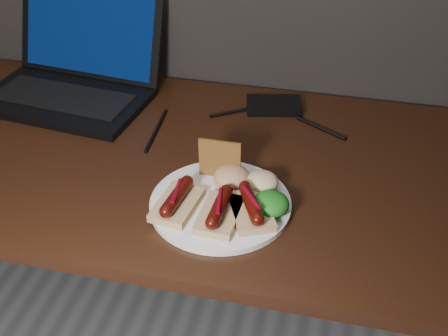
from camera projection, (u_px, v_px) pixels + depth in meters
name	position (u px, v px, depth m)	size (l,w,h in m)	color
desk	(153.00, 183.00, 1.29)	(1.40, 0.70, 0.75)	black
laptop	(74.00, 73.00, 1.42)	(0.44, 0.37, 0.25)	black
hard_drive	(274.00, 105.00, 1.38)	(0.13, 0.09, 0.02)	black
desk_cables	(172.00, 115.00, 1.36)	(0.87, 0.30, 0.01)	black
plate	(220.00, 204.00, 1.08)	(0.27, 0.27, 0.01)	white
bread_sausage_left	(177.00, 201.00, 1.05)	(0.08, 0.12, 0.04)	#DCBE81
bread_sausage_center	(219.00, 211.00, 1.03)	(0.08, 0.12, 0.04)	#DCBE81
bread_sausage_right	(251.00, 208.00, 1.03)	(0.11, 0.13, 0.04)	#DCBE81
crispbread	(220.00, 159.00, 1.12)	(0.09, 0.01, 0.09)	#8E5F27
salad_greens	(271.00, 204.00, 1.04)	(0.07, 0.07, 0.04)	#165711
salsa_mound	(232.00, 177.00, 1.11)	(0.07, 0.07, 0.04)	maroon
coleslaw_mound	(262.00, 182.00, 1.10)	(0.06, 0.06, 0.04)	beige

